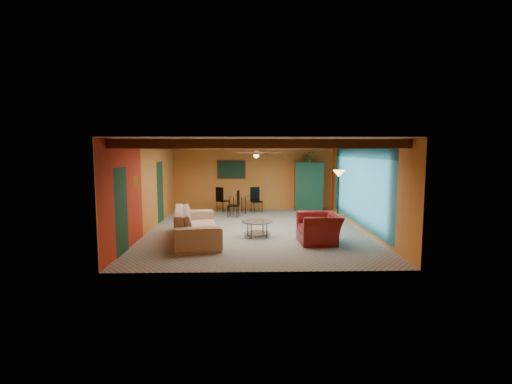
{
  "coord_description": "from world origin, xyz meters",
  "views": [
    {
      "loc": [
        -0.31,
        -11.35,
        2.45
      ],
      "look_at": [
        0.0,
        0.2,
        1.15
      ],
      "focal_mm": 26.41,
      "sensor_mm": 36.0,
      "label": 1
    }
  ],
  "objects_px": {
    "vase": "(238,185)",
    "armoire": "(308,187)",
    "floor_lamp": "(338,198)",
    "sofa": "(196,224)",
    "potted_plant": "(309,158)",
    "armchair": "(319,228)",
    "coffee_table": "(257,229)",
    "dining_table": "(238,201)"
  },
  "relations": [
    {
      "from": "coffee_table",
      "to": "floor_lamp",
      "type": "height_order",
      "value": "floor_lamp"
    },
    {
      "from": "sofa",
      "to": "potted_plant",
      "type": "relative_size",
      "value": 6.26
    },
    {
      "from": "sofa",
      "to": "floor_lamp",
      "type": "height_order",
      "value": "floor_lamp"
    },
    {
      "from": "armchair",
      "to": "floor_lamp",
      "type": "distance_m",
      "value": 2.46
    },
    {
      "from": "armoire",
      "to": "potted_plant",
      "type": "distance_m",
      "value": 1.18
    },
    {
      "from": "sofa",
      "to": "armchair",
      "type": "height_order",
      "value": "sofa"
    },
    {
      "from": "coffee_table",
      "to": "vase",
      "type": "relative_size",
      "value": 4.66
    },
    {
      "from": "floor_lamp",
      "to": "vase",
      "type": "bearing_deg",
      "value": 143.82
    },
    {
      "from": "floor_lamp",
      "to": "vase",
      "type": "relative_size",
      "value": 9.48
    },
    {
      "from": "coffee_table",
      "to": "potted_plant",
      "type": "relative_size",
      "value": 1.9
    },
    {
      "from": "vase",
      "to": "armoire",
      "type": "bearing_deg",
      "value": 14.97
    },
    {
      "from": "dining_table",
      "to": "sofa",
      "type": "bearing_deg",
      "value": -103.96
    },
    {
      "from": "sofa",
      "to": "armoire",
      "type": "relative_size",
      "value": 1.56
    },
    {
      "from": "coffee_table",
      "to": "dining_table",
      "type": "xyz_separation_m",
      "value": [
        -0.64,
        3.85,
        0.27
      ]
    },
    {
      "from": "armchair",
      "to": "coffee_table",
      "type": "distance_m",
      "value": 1.78
    },
    {
      "from": "dining_table",
      "to": "floor_lamp",
      "type": "relative_size",
      "value": 1.06
    },
    {
      "from": "coffee_table",
      "to": "floor_lamp",
      "type": "distance_m",
      "value": 3.09
    },
    {
      "from": "armoire",
      "to": "potted_plant",
      "type": "xyz_separation_m",
      "value": [
        0.0,
        0.0,
        1.18
      ]
    },
    {
      "from": "armoire",
      "to": "vase",
      "type": "bearing_deg",
      "value": -160.39
    },
    {
      "from": "sofa",
      "to": "potted_plant",
      "type": "bearing_deg",
      "value": -47.53
    },
    {
      "from": "sofa",
      "to": "dining_table",
      "type": "distance_m",
      "value": 4.29
    },
    {
      "from": "armoire",
      "to": "vase",
      "type": "height_order",
      "value": "armoire"
    },
    {
      "from": "armoire",
      "to": "armchair",
      "type": "bearing_deg",
      "value": -91.55
    },
    {
      "from": "floor_lamp",
      "to": "vase",
      "type": "height_order",
      "value": "floor_lamp"
    },
    {
      "from": "armchair",
      "to": "floor_lamp",
      "type": "bearing_deg",
      "value": 152.62
    },
    {
      "from": "armoire",
      "to": "potted_plant",
      "type": "height_order",
      "value": "potted_plant"
    },
    {
      "from": "coffee_table",
      "to": "dining_table",
      "type": "distance_m",
      "value": 3.91
    },
    {
      "from": "floor_lamp",
      "to": "potted_plant",
      "type": "distance_m",
      "value": 3.42
    },
    {
      "from": "armoire",
      "to": "floor_lamp",
      "type": "xyz_separation_m",
      "value": [
        0.45,
        -3.16,
        -0.04
      ]
    },
    {
      "from": "armchair",
      "to": "potted_plant",
      "type": "height_order",
      "value": "potted_plant"
    },
    {
      "from": "sofa",
      "to": "floor_lamp",
      "type": "xyz_separation_m",
      "value": [
        4.32,
        1.76,
        0.48
      ]
    },
    {
      "from": "armoire",
      "to": "coffee_table",
      "type": "bearing_deg",
      "value": -110.84
    },
    {
      "from": "floor_lamp",
      "to": "sofa",
      "type": "bearing_deg",
      "value": -157.78
    },
    {
      "from": "coffee_table",
      "to": "dining_table",
      "type": "bearing_deg",
      "value": 99.39
    },
    {
      "from": "potted_plant",
      "to": "armoire",
      "type": "bearing_deg",
      "value": 0.0
    },
    {
      "from": "armchair",
      "to": "armoire",
      "type": "xyz_separation_m",
      "value": [
        0.58,
        5.33,
        0.56
      ]
    },
    {
      "from": "sofa",
      "to": "coffee_table",
      "type": "relative_size",
      "value": 3.3
    },
    {
      "from": "armchair",
      "to": "coffee_table",
      "type": "relative_size",
      "value": 1.34
    },
    {
      "from": "sofa",
      "to": "floor_lamp",
      "type": "relative_size",
      "value": 1.63
    },
    {
      "from": "armchair",
      "to": "floor_lamp",
      "type": "relative_size",
      "value": 0.66
    },
    {
      "from": "coffee_table",
      "to": "potted_plant",
      "type": "xyz_separation_m",
      "value": [
        2.2,
        4.61,
        1.9
      ]
    },
    {
      "from": "dining_table",
      "to": "armchair",
      "type": "bearing_deg",
      "value": -63.76
    }
  ]
}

